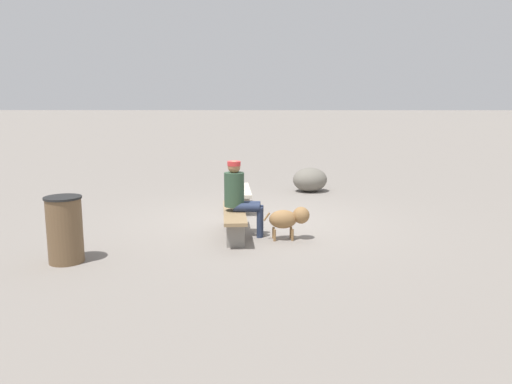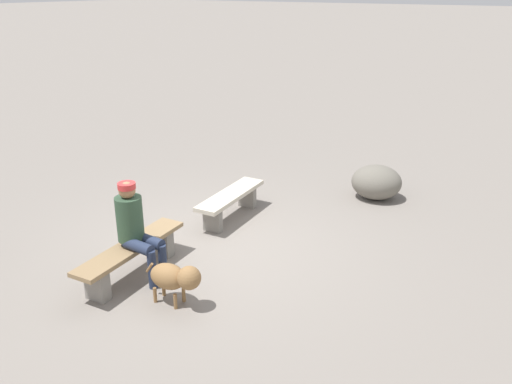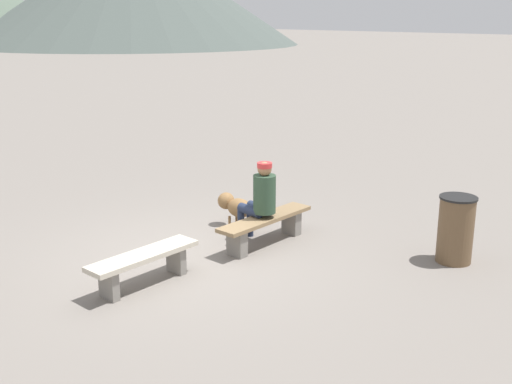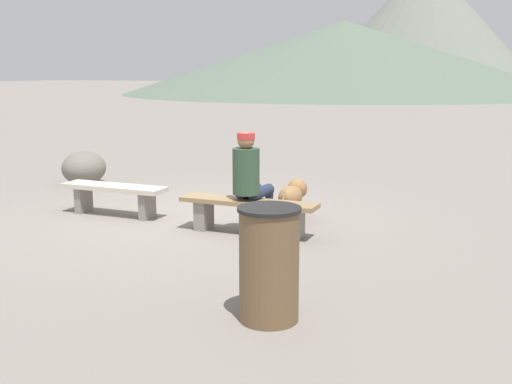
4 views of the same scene
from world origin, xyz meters
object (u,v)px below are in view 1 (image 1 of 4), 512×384
trash_bin (65,230)px  bench_left (241,194)px  dog (289,218)px  seated_person (239,193)px  boulder (310,180)px  bench_right (234,219)px

trash_bin → bench_left: bearing=147.2°
bench_left → dog: bearing=16.0°
seated_person → trash_bin: (1.50, -2.44, -0.26)m
dog → trash_bin: 3.53m
boulder → trash_bin: bearing=-34.8°
seated_person → dog: (0.23, 0.84, -0.38)m
seated_person → trash_bin: 2.88m
bench_left → bench_right: bearing=-5.2°
trash_bin → boulder: bearing=145.2°
bench_left → boulder: boulder is taller
bench_left → seated_person: bearing=-3.0°
dog → trash_bin: (1.27, -3.29, 0.12)m
trash_bin → boulder: (-5.82, 4.04, -0.18)m
seated_person → boulder: seated_person is taller
seated_person → boulder: size_ratio=1.48×
bench_right → seated_person: size_ratio=1.40×
boulder → seated_person: bearing=-20.3°
bench_right → dog: bearing=72.8°
bench_right → trash_bin: (1.47, -2.36, 0.18)m
boulder → dog: bearing=-9.4°
dog → boulder: 4.62m
bench_right → boulder: boulder is taller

